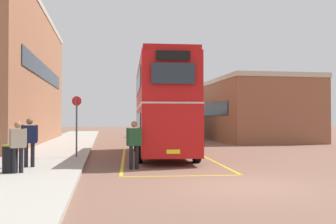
{
  "coord_description": "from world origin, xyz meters",
  "views": [
    {
      "loc": [
        -3.76,
        -10.34,
        1.87
      ],
      "look_at": [
        -0.36,
        10.11,
        2.24
      ],
      "focal_mm": 41.3,
      "sensor_mm": 36.0,
      "label": 1
    }
  ],
  "objects_px": {
    "litter_bin": "(10,159)",
    "bus_stop_sign": "(77,120)",
    "pedestrian_waiting_far": "(18,143)",
    "pedestrian_waiting_near": "(29,138)",
    "pedestrian_boarding": "(134,141)",
    "double_decker_bus": "(162,106)",
    "single_deck_bus": "(167,121)"
  },
  "relations": [
    {
      "from": "litter_bin",
      "to": "bus_stop_sign",
      "type": "relative_size",
      "value": 0.32
    },
    {
      "from": "pedestrian_waiting_far",
      "to": "pedestrian_waiting_near",
      "type": "bearing_deg",
      "value": 87.32
    },
    {
      "from": "pedestrian_boarding",
      "to": "bus_stop_sign",
      "type": "bearing_deg",
      "value": 122.33
    },
    {
      "from": "pedestrian_waiting_near",
      "to": "double_decker_bus",
      "type": "bearing_deg",
      "value": 41.08
    },
    {
      "from": "pedestrian_waiting_far",
      "to": "bus_stop_sign",
      "type": "distance_m",
      "value": 5.34
    },
    {
      "from": "single_deck_bus",
      "to": "bus_stop_sign",
      "type": "xyz_separation_m",
      "value": [
        -7.04,
        -17.7,
        0.16
      ]
    },
    {
      "from": "pedestrian_waiting_near",
      "to": "single_deck_bus",
      "type": "bearing_deg",
      "value": 68.3
    },
    {
      "from": "bus_stop_sign",
      "to": "single_deck_bus",
      "type": "bearing_deg",
      "value": 68.32
    },
    {
      "from": "double_decker_bus",
      "to": "pedestrian_waiting_near",
      "type": "xyz_separation_m",
      "value": [
        -5.54,
        -4.83,
        -1.35
      ]
    },
    {
      "from": "double_decker_bus",
      "to": "litter_bin",
      "type": "xyz_separation_m",
      "value": [
        -5.88,
        -6.24,
        -1.92
      ]
    },
    {
      "from": "pedestrian_waiting_near",
      "to": "bus_stop_sign",
      "type": "xyz_separation_m",
      "value": [
        1.41,
        3.53,
        0.63
      ]
    },
    {
      "from": "single_deck_bus",
      "to": "pedestrian_waiting_near",
      "type": "height_order",
      "value": "single_deck_bus"
    },
    {
      "from": "pedestrian_boarding",
      "to": "litter_bin",
      "type": "distance_m",
      "value": 4.29
    },
    {
      "from": "pedestrian_boarding",
      "to": "litter_bin",
      "type": "bearing_deg",
      "value": -163.0
    },
    {
      "from": "litter_bin",
      "to": "bus_stop_sign",
      "type": "bearing_deg",
      "value": 70.51
    },
    {
      "from": "double_decker_bus",
      "to": "bus_stop_sign",
      "type": "bearing_deg",
      "value": -162.5
    },
    {
      "from": "bus_stop_sign",
      "to": "litter_bin",
      "type": "bearing_deg",
      "value": -109.49
    },
    {
      "from": "pedestrian_waiting_far",
      "to": "litter_bin",
      "type": "xyz_separation_m",
      "value": [
        -0.26,
        0.15,
        -0.5
      ]
    },
    {
      "from": "pedestrian_boarding",
      "to": "bus_stop_sign",
      "type": "relative_size",
      "value": 0.65
    },
    {
      "from": "pedestrian_boarding",
      "to": "litter_bin",
      "type": "relative_size",
      "value": 2.0
    },
    {
      "from": "single_deck_bus",
      "to": "bus_stop_sign",
      "type": "distance_m",
      "value": 19.05
    },
    {
      "from": "double_decker_bus",
      "to": "pedestrian_waiting_far",
      "type": "xyz_separation_m",
      "value": [
        -5.61,
        -6.38,
        -1.42
      ]
    },
    {
      "from": "single_deck_bus",
      "to": "double_decker_bus",
      "type": "bearing_deg",
      "value": -100.05
    },
    {
      "from": "pedestrian_boarding",
      "to": "double_decker_bus",
      "type": "bearing_deg",
      "value": 70.17
    },
    {
      "from": "pedestrian_boarding",
      "to": "litter_bin",
      "type": "height_order",
      "value": "pedestrian_boarding"
    },
    {
      "from": "double_decker_bus",
      "to": "pedestrian_boarding",
      "type": "distance_m",
      "value": 5.5
    },
    {
      "from": "double_decker_bus",
      "to": "bus_stop_sign",
      "type": "xyz_separation_m",
      "value": [
        -4.13,
        -1.3,
        -0.71
      ]
    },
    {
      "from": "pedestrian_waiting_near",
      "to": "bus_stop_sign",
      "type": "distance_m",
      "value": 3.85
    },
    {
      "from": "pedestrian_waiting_near",
      "to": "pedestrian_waiting_far",
      "type": "xyz_separation_m",
      "value": [
        -0.07,
        -1.55,
        -0.08
      ]
    },
    {
      "from": "pedestrian_boarding",
      "to": "pedestrian_waiting_far",
      "type": "bearing_deg",
      "value": -159.96
    },
    {
      "from": "pedestrian_waiting_near",
      "to": "pedestrian_waiting_far",
      "type": "height_order",
      "value": "pedestrian_waiting_near"
    },
    {
      "from": "single_deck_bus",
      "to": "litter_bin",
      "type": "xyz_separation_m",
      "value": [
        -8.78,
        -22.63,
        -1.05
      ]
    }
  ]
}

